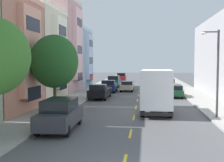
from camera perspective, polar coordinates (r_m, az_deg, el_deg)
ground_plane at (r=39.95m, az=5.37°, el=-2.33°), size 160.00×160.00×0.00m
sidewalk_left at (r=38.77m, az=-5.25°, el=-2.41°), size 3.20×120.00×0.14m
sidewalk_right at (r=38.46m, az=15.96°, el=-2.59°), size 3.20×120.00×0.14m
lane_centerline_dashes at (r=34.49m, az=5.18°, el=-3.28°), size 0.14×47.20×0.01m
townhouse_third_cream at (r=34.18m, az=-19.14°, el=4.71°), size 11.37×8.08×10.21m
townhouse_fourth_rose at (r=41.93m, az=-14.52°, el=6.34°), size 11.83×8.08×12.81m
townhouse_fifth_powder_blue at (r=49.63m, az=-10.77°, el=4.25°), size 11.33×8.08×9.86m
street_tree_second at (r=23.52m, az=-11.34°, el=3.81°), size 3.82×3.82×6.25m
street_lamp at (r=22.35m, az=19.83°, el=2.71°), size 1.35×0.28×6.40m
delivery_box_truck at (r=24.29m, az=8.83°, el=-1.51°), size 2.66×7.42×3.57m
parked_pickup_navy at (r=40.79m, az=-0.58°, el=-1.03°), size 2.14×5.35×1.73m
parked_suv_teal at (r=48.97m, az=0.36°, el=-0.06°), size 2.02×4.83×1.93m
parked_suv_charcoal at (r=18.18m, az=-10.25°, el=-6.46°), size 2.06×4.84×1.93m
parked_pickup_black at (r=33.27m, az=-2.42°, el=-2.09°), size 2.12×5.34×1.73m
parked_wagon_forest at (r=35.54m, az=12.27°, el=-1.85°), size 1.93×4.74×1.50m
parked_suv_red at (r=63.00m, az=1.88°, el=0.77°), size 2.06×4.84×1.93m
parked_pickup_silver at (r=49.33m, az=10.51°, el=-0.28°), size 2.04×5.31×1.73m
parked_suv_sky at (r=55.45m, az=10.22°, el=0.32°), size 2.05×4.84×1.93m
parked_pickup_orange at (r=43.66m, az=11.18°, el=-0.79°), size 2.01×5.30×1.73m
moving_champagne_sedan at (r=42.39m, az=3.02°, el=-0.96°), size 1.80×4.50×1.43m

